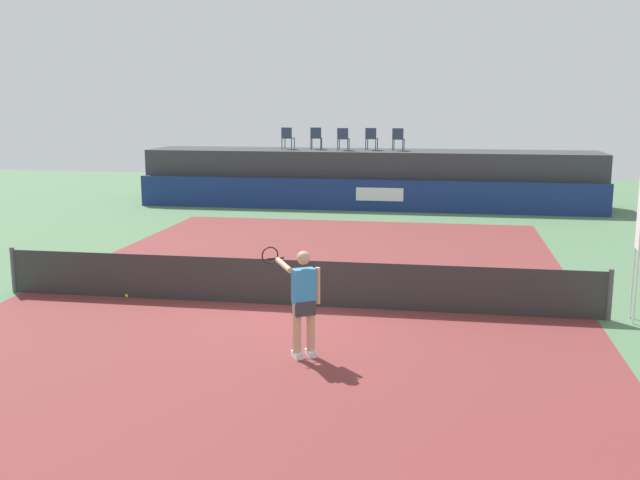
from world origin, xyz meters
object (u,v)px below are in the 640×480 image
Objects in this scene: net_post_far at (610,295)px; spectator_chair_left at (316,137)px; spectator_chair_center at (343,138)px; net_post_near at (13,270)px; tennis_player at (303,300)px; spectator_chair_right at (371,138)px; spectator_chair_far_left at (288,137)px; spectator_chair_far_right at (398,138)px; tennis_ball at (127,296)px.

spectator_chair_left is at bearing 118.55° from net_post_far.
spectator_chair_left is 1.00× the size of spectator_chair_center.
net_post_near is 7.66m from tennis_player.
spectator_chair_left is at bearing 75.69° from net_post_near.
spectator_chair_left is at bearing 175.73° from spectator_chair_right.
tennis_player reaches higher than net_post_near.
spectator_chair_far_left is 1.17m from spectator_chair_left.
spectator_chair_far_right reaches higher than net_post_far.
spectator_chair_right is 1.09m from spectator_chair_far_right.
spectator_chair_right is at bearing 173.44° from spectator_chair_far_right.
tennis_player is at bearing -84.01° from spectator_chair_center.
spectator_chair_far_left is 13.06× the size of tennis_ball.
spectator_chair_left reaches higher than net_post_far.
spectator_chair_far_left is 1.00× the size of spectator_chair_center.
spectator_chair_left is 1.00× the size of spectator_chair_right.
spectator_chair_center and spectator_chair_right have the same top height.
net_post_near is (-2.81, -15.31, -2.19)m from spectator_chair_far_left.
tennis_player is at bearing -90.91° from spectator_chair_far_right.
net_post_near and net_post_far have the same top height.
tennis_player is at bearing -150.86° from net_post_far.
spectator_chair_right is at bearing 67.87° from net_post_near.
spectator_chair_right is at bearing 15.28° from spectator_chair_center.
spectator_chair_far_right reaches higher than tennis_ball.
net_post_near is at bearing 180.00° from net_post_far.
spectator_chair_right is 0.50× the size of tennis_player.
spectator_chair_right is (2.28, -0.17, 0.00)m from spectator_chair_left.
spectator_chair_far_right is at bearing 72.80° from tennis_ball.
spectator_chair_right is 13.06× the size of tennis_ball.
tennis_ball is at bearing -179.96° from net_post_far.
spectator_chair_center is at bearing 95.99° from tennis_player.
tennis_player is at bearing -23.03° from net_post_near.
net_post_near is (-3.96, -15.52, -2.19)m from spectator_chair_left.
tennis_ball is (2.61, -0.01, -0.46)m from net_post_near.
spectator_chair_right is 16.71m from net_post_near.
spectator_chair_far_left is 15.72m from net_post_near.
spectator_chair_far_left reaches higher than net_post_near.
net_post_far is at bearing -71.56° from spectator_chair_far_right.
net_post_far is (6.16, -15.35, -2.19)m from spectator_chair_right.
spectator_chair_left reaches higher than net_post_near.
net_post_far is at bearing 29.14° from tennis_player.
spectator_chair_far_left is 1.00× the size of spectator_chair_far_right.
net_post_near is (-7.32, -15.22, -2.19)m from spectator_chair_far_right.
spectator_chair_far_right is at bearing 108.44° from net_post_far.
net_post_far is (8.44, -15.52, -2.19)m from spectator_chair_left.
tennis_ball is (-4.42, 2.98, -0.92)m from tennis_player.
spectator_chair_right is 0.89× the size of net_post_near.
spectator_chair_far_left is 0.89× the size of net_post_near.
tennis_ball is (-4.71, -15.23, -2.66)m from spectator_chair_far_right.
tennis_player is (4.23, -18.30, -1.73)m from spectator_chair_far_left.
spectator_chair_left is at bearing 10.43° from spectator_chair_far_left.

